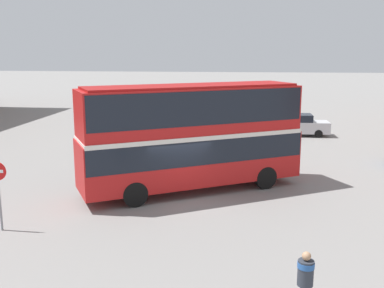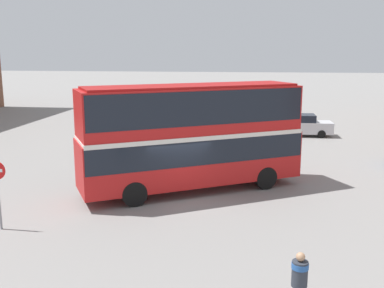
{
  "view_description": "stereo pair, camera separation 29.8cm",
  "coord_description": "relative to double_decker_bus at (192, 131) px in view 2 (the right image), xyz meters",
  "views": [
    {
      "loc": [
        2.62,
        -18.56,
        6.36
      ],
      "look_at": [
        0.28,
        1.31,
        2.2
      ],
      "focal_mm": 42.0,
      "sensor_mm": 36.0,
      "label": 1
    },
    {
      "loc": [
        2.92,
        -18.52,
        6.36
      ],
      "look_at": [
        0.28,
        1.31,
        2.2
      ],
      "focal_mm": 42.0,
      "sensor_mm": 36.0,
      "label": 2
    }
  ],
  "objects": [
    {
      "name": "ground_plane",
      "position": [
        -0.28,
        -1.31,
        -2.79
      ],
      "size": [
        240.0,
        240.0,
        0.0
      ],
      "primitive_type": "plane",
      "color": "gray"
    },
    {
      "name": "double_decker_bus",
      "position": [
        0.0,
        0.0,
        0.0
      ],
      "size": [
        10.1,
        7.27,
        4.88
      ],
      "rotation": [
        0.0,
        0.0,
        0.52
      ],
      "color": "red",
      "rests_on": "ground_plane"
    },
    {
      "name": "pedestrian_foreground",
      "position": [
        3.89,
        -9.69,
        -1.77
      ],
      "size": [
        0.53,
        0.53,
        1.67
      ],
      "rotation": [
        0.0,
        0.0,
        2.77
      ],
      "color": "#232328",
      "rests_on": "ground_plane"
    },
    {
      "name": "parked_car_kerb_far",
      "position": [
        6.37,
        14.62,
        -1.97
      ],
      "size": [
        4.64,
        1.88,
        1.64
      ],
      "rotation": [
        0.0,
        0.0,
        0.03
      ],
      "color": "silver",
      "rests_on": "ground_plane"
    },
    {
      "name": "parked_car_side_street",
      "position": [
        -4.94,
        9.94,
        -1.97
      ],
      "size": [
        4.24,
        2.23,
        1.64
      ],
      "rotation": [
        0.0,
        0.0,
        3.04
      ],
      "color": "silver",
      "rests_on": "ground_plane"
    }
  ]
}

